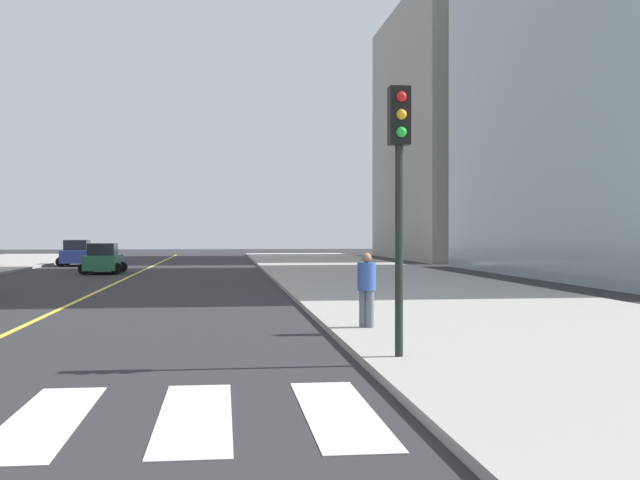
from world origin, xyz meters
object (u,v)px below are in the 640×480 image
car_green_second (103,259)px  pedestrian_waiting_east (367,286)px  car_blue_third (78,254)px  traffic_light_near_corner (399,167)px

car_green_second → pedestrian_waiting_east: pedestrian_waiting_east is taller
car_green_second → car_blue_third: (-3.35, 11.20, 0.04)m
car_blue_third → pedestrian_waiting_east: pedestrian_waiting_east is taller
pedestrian_waiting_east → car_green_second: bearing=153.9°
car_blue_third → pedestrian_waiting_east: bearing=-72.5°
car_blue_third → pedestrian_waiting_east: 42.04m
car_green_second → traffic_light_near_corner: size_ratio=0.83×
car_green_second → pedestrian_waiting_east: (9.92, -28.69, 0.28)m
car_green_second → pedestrian_waiting_east: 30.36m
traffic_light_near_corner → pedestrian_waiting_east: traffic_light_near_corner is taller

